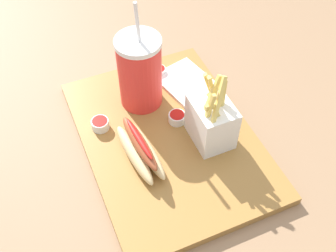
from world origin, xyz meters
TOP-DOWN VIEW (x-y plane):
  - ground_plane at (0.00, 0.00)m, footprint 2.40×2.40m
  - food_tray at (0.00, 0.00)m, footprint 0.46×0.33m
  - soda_cup at (-0.11, -0.01)m, footprint 0.09×0.09m
  - fries_basket at (0.04, 0.08)m, footprint 0.09×0.07m
  - hot_dog_1 at (0.03, -0.07)m, footprint 0.16×0.06m
  - ketchup_cup_1 at (-0.17, 0.05)m, footprint 0.03×0.03m
  - ketchup_cup_2 at (-0.03, 0.03)m, footprint 0.04×0.04m
  - ketchup_cup_3 at (-0.07, -0.12)m, footprint 0.04×0.04m
  - napkin_stack at (-0.12, 0.10)m, footprint 0.15×0.13m

SIDE VIEW (x-z plane):
  - ground_plane at x=0.00m, z-range -0.02..0.00m
  - food_tray at x=0.00m, z-range 0.00..0.02m
  - napkin_stack at x=-0.12m, z-range 0.02..0.03m
  - ketchup_cup_1 at x=-0.17m, z-range 0.02..0.04m
  - ketchup_cup_2 at x=-0.03m, z-range 0.02..0.04m
  - ketchup_cup_3 at x=-0.07m, z-range 0.02..0.04m
  - hot_dog_1 at x=0.03m, z-range 0.01..0.08m
  - fries_basket at x=0.04m, z-range -0.01..0.15m
  - soda_cup at x=-0.11m, z-range -0.02..0.23m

